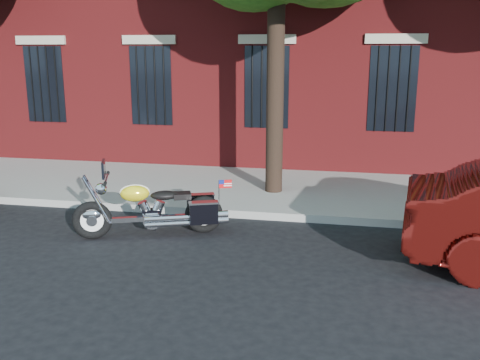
# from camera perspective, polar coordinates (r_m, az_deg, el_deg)

# --- Properties ---
(ground) EXTENTS (120.00, 120.00, 0.00)m
(ground) POSITION_cam_1_polar(r_m,az_deg,el_deg) (8.91, -2.18, -6.60)
(ground) COLOR black
(ground) RESTS_ON ground
(curb) EXTENTS (40.00, 0.16, 0.15)m
(curb) POSITION_cam_1_polar(r_m,az_deg,el_deg) (10.16, -0.37, -3.57)
(curb) COLOR gray
(curb) RESTS_ON ground
(sidewalk) EXTENTS (40.00, 3.60, 0.15)m
(sidewalk) POSITION_cam_1_polar(r_m,az_deg,el_deg) (11.94, 1.46, -0.95)
(sidewalk) COLOR gray
(sidewalk) RESTS_ON ground
(motorcycle) EXTENTS (2.60, 1.33, 1.33)m
(motorcycle) POSITION_cam_1_polar(r_m,az_deg,el_deg) (9.16, -8.88, -3.22)
(motorcycle) COLOR black
(motorcycle) RESTS_ON ground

